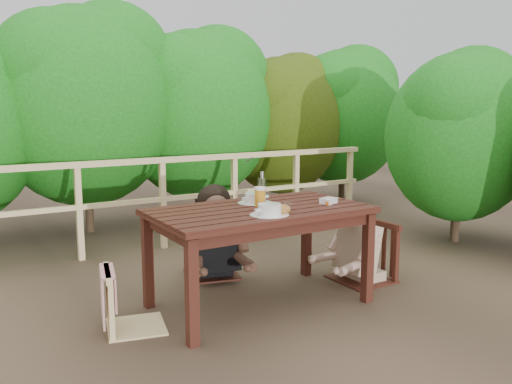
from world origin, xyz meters
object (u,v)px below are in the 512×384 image
diner_right (366,216)px  soup_far (255,199)px  bread_roll (282,210)px  butter_tub (329,202)px  table (259,258)px  chair_left (134,271)px  chair_right (363,226)px  beer_glass (260,198)px  bottle (262,188)px  woman (210,205)px  soup_near (269,210)px  chair_far (211,226)px  tumbler (287,206)px

diner_right → soup_far: diner_right is taller
bread_roll → butter_tub: bread_roll is taller
butter_tub → table: bearing=149.3°
chair_left → chair_right: bearing=-78.4°
soup_far → beer_glass: 0.17m
table → soup_far: soup_far is taller
beer_glass → butter_tub: size_ratio=1.23×
chair_right → bottle: bearing=-97.8°
chair_right → soup_far: (-1.02, 0.18, 0.32)m
bottle → butter_tub: 0.55m
chair_right → soup_far: size_ratio=3.49×
bread_roll → diner_right: bearing=14.1°
woman → beer_glass: bearing=106.5°
chair_right → butter_tub: (-0.53, -0.15, 0.30)m
chair_right → soup_near: (-1.18, -0.28, 0.32)m
soup_far → bottle: 0.10m
soup_near → beer_glass: size_ratio=1.70×
beer_glass → table: bearing=-126.0°
chair_far → butter_tub: bearing=-45.5°
soup_near → chair_far: bearing=85.4°
diner_right → tumbler: diner_right is taller
table → butter_tub: butter_tub is taller
soup_far → chair_left: bearing=-173.4°
soup_far → chair_right: bearing=-10.3°
soup_near → bottle: (0.20, 0.43, 0.09)m
woman → tumbler: woman is taller
chair_left → butter_tub: bearing=-84.5°
soup_far → bottle: bottle is taller
chair_right → butter_tub: 0.63m
chair_far → diner_right: (1.12, -0.83, 0.12)m
table → bottle: 0.56m
soup_near → beer_glass: bearing=69.9°
chair_far → butter_tub: (0.56, -0.99, 0.33)m
bread_roll → beer_glass: 0.31m
bottle → soup_far: bearing=133.0°
chair_right → soup_near: size_ratio=3.46×
chair_far → bottle: bottle is taller
bottle → tumbler: bottle is taller
soup_far → bread_roll: 0.46m
tumbler → beer_glass: bearing=117.7°
chair_far → diner_right: bearing=-21.8°
chair_left → bottle: size_ratio=3.07×
chair_far → bottle: (0.12, -0.69, 0.44)m
chair_right → tumbler: size_ratio=13.47×
diner_right → chair_right: bearing=90.6°
bottle → beer_glass: bearing=-128.5°
table → bottle: bottle is taller
chair_right → diner_right: (0.03, -0.00, 0.10)m
chair_left → diner_right: 2.13m
woman → bread_roll: woman is taller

